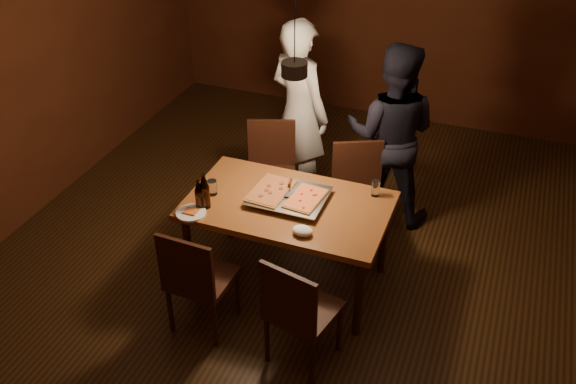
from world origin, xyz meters
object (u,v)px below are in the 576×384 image
(chair_near_right, at_px, (297,306))
(diner_dark, at_px, (391,135))
(pizza_tray, at_px, (289,198))
(dining_table, at_px, (288,211))
(chair_near_left, at_px, (195,274))
(chair_far_right, at_px, (358,185))
(diner_white, at_px, (299,113))
(chair_far_left, at_px, (271,162))
(plate_slice, at_px, (191,213))
(beer_bottle_a, at_px, (199,194))
(pendant_lamp, at_px, (294,68))
(beer_bottle_b, at_px, (205,191))

(chair_near_right, height_order, diner_dark, diner_dark)
(pizza_tray, distance_m, diner_dark, 1.25)
(dining_table, bearing_deg, chair_near_left, -118.91)
(chair_far_right, height_order, diner_white, diner_white)
(chair_far_left, height_order, diner_white, diner_white)
(plate_slice, height_order, diner_dark, diner_dark)
(beer_bottle_a, bearing_deg, pizza_tray, 29.03)
(dining_table, relative_size, chair_far_left, 2.78)
(chair_near_left, relative_size, pendant_lamp, 0.44)
(diner_white, bearing_deg, pendant_lamp, 131.82)
(chair_far_left, bearing_deg, chair_near_left, 72.37)
(chair_near_right, bearing_deg, beer_bottle_a, 165.05)
(dining_table, bearing_deg, pendant_lamp, 94.40)
(chair_near_left, distance_m, plate_slice, 0.47)
(chair_far_left, bearing_deg, dining_table, 99.52)
(beer_bottle_a, relative_size, pendant_lamp, 0.21)
(dining_table, xyz_separation_m, chair_near_right, (0.36, -0.78, -0.14))
(dining_table, height_order, chair_near_right, chair_near_right)
(plate_slice, xyz_separation_m, pendant_lamp, (0.60, 0.53, 1.00))
(pizza_tray, height_order, diner_dark, diner_dark)
(chair_near_left, relative_size, pizza_tray, 0.88)
(chair_far_right, relative_size, chair_near_right, 1.11)
(chair_near_left, bearing_deg, chair_far_left, 94.80)
(chair_far_right, bearing_deg, beer_bottle_a, 22.72)
(beer_bottle_b, distance_m, plate_slice, 0.19)
(pendant_lamp, bearing_deg, chair_far_left, 124.16)
(chair_far_left, bearing_deg, chair_near_right, 97.18)
(chair_far_right, relative_size, pendant_lamp, 0.51)
(pizza_tray, distance_m, diner_white, 1.22)
(chair_far_left, height_order, beer_bottle_b, beer_bottle_b)
(chair_far_left, bearing_deg, pendant_lamp, 104.08)
(pizza_tray, relative_size, pendant_lamp, 0.50)
(chair_far_right, distance_m, diner_dark, 0.55)
(chair_near_right, xyz_separation_m, beer_bottle_a, (-0.94, 0.50, 0.33))
(chair_far_left, relative_size, chair_near_right, 1.07)
(dining_table, distance_m, diner_dark, 1.29)
(dining_table, relative_size, diner_dark, 0.91)
(chair_far_left, relative_size, pizza_tray, 0.98)
(chair_near_right, distance_m, pendant_lamp, 1.58)
(chair_far_left, distance_m, chair_near_right, 1.82)
(chair_far_left, bearing_deg, chair_far_right, 153.19)
(chair_near_right, xyz_separation_m, beer_bottle_b, (-0.91, 0.53, 0.35))
(beer_bottle_a, bearing_deg, plate_slice, -106.21)
(pizza_tray, xyz_separation_m, pendant_lamp, (-0.01, 0.12, 0.99))
(chair_near_left, distance_m, beer_bottle_a, 0.59)
(chair_near_left, bearing_deg, diner_dark, 67.06)
(pizza_tray, height_order, diner_white, diner_white)
(chair_near_left, xyz_separation_m, beer_bottle_b, (-0.14, 0.48, 0.35))
(beer_bottle_b, relative_size, diner_dark, 0.17)
(chair_far_left, distance_m, pizza_tray, 0.95)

